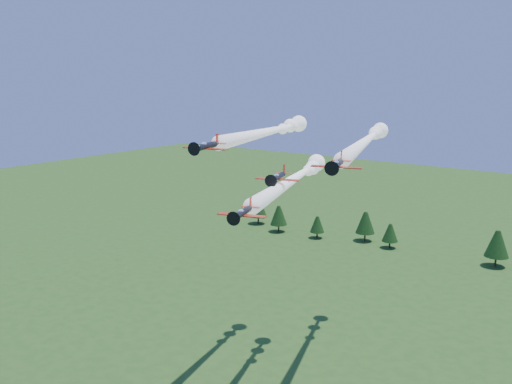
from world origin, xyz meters
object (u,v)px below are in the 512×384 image
Objects in this scene: plane_right at (367,140)px; plane_slot at (278,177)px; plane_lead at (296,177)px; plane_left at (271,131)px.

plane_right is 6.96× the size of plane_slot.
plane_left is at bearing 132.07° from plane_lead.
plane_left is at bearing 110.86° from plane_slot.
plane_left is 19.47m from plane_right.
plane_lead is at bearing 88.90° from plane_slot.
plane_left is at bearing -165.53° from plane_right.
plane_left reaches higher than plane_lead.
plane_left is (-9.78, 5.69, 7.66)m from plane_lead.
plane_right reaches higher than plane_slot.
plane_lead is at bearing -130.23° from plane_right.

